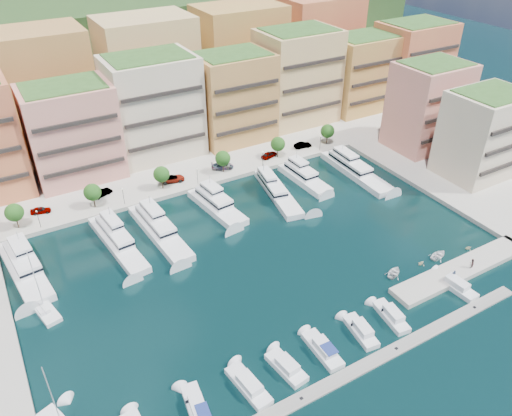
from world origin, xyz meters
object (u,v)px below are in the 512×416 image
at_px(yacht_4, 276,190).
at_px(car_1, 102,193).
at_px(cruiser_2, 249,386).
at_px(cruiser_4, 323,350).
at_px(lamppost_3, 263,156).
at_px(tender_1, 421,263).
at_px(tree_0, 14,213).
at_px(yacht_0, 24,266).
at_px(tree_1, 92,192).
at_px(person_1, 472,263).
at_px(tree_5, 327,131).
at_px(cruiser_3, 286,367).
at_px(tree_2, 161,174).
at_px(cruiser_1, 198,411).
at_px(yacht_2, 158,228).
at_px(tender_2, 438,255).
at_px(cruiser_6, 391,316).
at_px(cruiser_5, 361,331).
at_px(sailboat_2, 45,310).
at_px(lamppost_2, 197,174).
at_px(yacht_3, 215,204).
at_px(lamppost_0, 38,216).
at_px(car_0, 41,210).
at_px(car_5, 303,145).
at_px(yacht_6, 354,169).
at_px(tender_3, 468,248).
at_px(lamppost_1, 123,193).
at_px(lamppost_4, 320,141).
at_px(yacht_1, 117,240).
at_px(tree_3, 223,158).
at_px(car_2, 173,179).
at_px(car_3, 222,166).
at_px(cruiser_8, 455,286).
at_px(tree_4, 278,144).

relative_size(yacht_4, car_1, 4.43).
distance_m(cruiser_2, cruiser_4, 13.23).
xyz_separation_m(lamppost_3, tender_1, (6.84, -48.01, -3.41)).
xyz_separation_m(tree_0, yacht_0, (-1.22, -14.18, -3.53)).
xyz_separation_m(tree_1, person_1, (55.26, -56.37, -2.75)).
height_order(tree_5, cruiser_3, tree_5).
height_order(tree_2, cruiser_1, tree_2).
bearing_deg(yacht_4, tree_2, 147.32).
height_order(tree_0, tree_1, same).
relative_size(tree_0, cruiser_1, 0.61).
relative_size(yacht_2, person_1, 11.85).
xyz_separation_m(yacht_4, tender_2, (15.03, -35.83, -0.67)).
distance_m(yacht_4, cruiser_6, 43.88).
xyz_separation_m(cruiser_2, cruiser_5, (20.87, 0.01, 0.00)).
bearing_deg(sailboat_2, lamppost_2, 31.77).
distance_m(yacht_3, cruiser_3, 46.58).
height_order(tree_0, cruiser_5, tree_0).
height_order(lamppost_0, yacht_2, yacht_2).
height_order(tree_0, car_0, tree_0).
distance_m(cruiser_5, car_5, 66.24).
relative_size(lamppost_3, yacht_6, 0.17).
height_order(tender_3, car_5, car_5).
relative_size(cruiser_1, sailboat_2, 0.70).
xyz_separation_m(lamppost_1, cruiser_6, (27.93, -55.79, -3.28)).
bearing_deg(lamppost_3, cruiser_3, -117.47).
height_order(lamppost_1, lamppost_4, same).
bearing_deg(tree_2, lamppost_1, -167.05).
bearing_deg(yacht_1, car_5, 15.88).
distance_m(tree_0, tender_2, 85.92).
bearing_deg(yacht_6, car_5, 103.56).
bearing_deg(cruiser_6, tree_3, 91.90).
bearing_deg(car_2, car_3, -77.36).
bearing_deg(lamppost_4, yacht_3, -164.07).
bearing_deg(cruiser_3, yacht_1, 106.38).
xyz_separation_m(cruiser_4, cruiser_8, (29.47, 0.01, -0.02)).
relative_size(cruiser_1, cruiser_2, 1.05).
height_order(car_3, car_5, car_3).
bearing_deg(tree_1, cruiser_3, -77.38).
bearing_deg(tree_4, yacht_0, -167.73).
relative_size(tree_2, yacht_6, 0.23).
relative_size(lamppost_1, car_5, 0.88).
bearing_deg(cruiser_1, lamppost_2, 65.38).
bearing_deg(lamppost_0, yacht_6, -10.23).
bearing_deg(yacht_4, car_3, 110.40).
relative_size(yacht_6, person_1, 12.15).
bearing_deg(car_0, cruiser_3, -144.46).
height_order(sailboat_2, car_5, sailboat_2).
relative_size(tree_3, car_0, 1.33).
height_order(cruiser_3, cruiser_8, same).
xyz_separation_m(tree_0, car_3, (48.55, 1.60, -2.94)).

